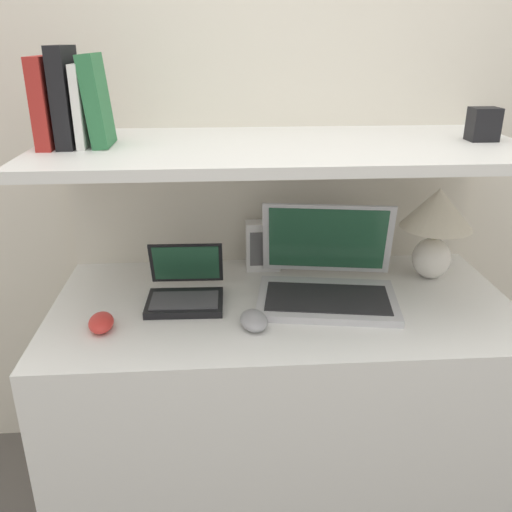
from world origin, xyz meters
TOP-DOWN VIEW (x-y plane):
  - wall_back at (0.00, 0.71)m, footprint 6.00×0.05m
  - desk at (0.00, 0.32)m, footprint 1.30×0.65m
  - back_riser at (0.00, 0.67)m, footprint 1.30×0.04m
  - shelf at (0.00, 0.40)m, footprint 1.30×0.58m
  - table_lamp at (0.48, 0.46)m, footprint 0.21×0.21m
  - laptop_large at (0.13, 0.36)m, footprint 0.44×0.38m
  - laptop_small at (-0.28, 0.35)m, footprint 0.22×0.22m
  - computer_mouse at (-0.09, 0.19)m, footprint 0.08×0.12m
  - second_mouse at (-0.49, 0.20)m, footprint 0.08×0.11m
  - router_box at (-0.04, 0.57)m, footprint 0.11×0.06m
  - book_red at (-0.60, 0.40)m, footprint 0.04×0.17m
  - book_black at (-0.55, 0.40)m, footprint 0.04×0.16m
  - book_white at (-0.51, 0.40)m, footprint 0.02×0.15m
  - book_green at (-0.48, 0.40)m, footprint 0.06×0.14m
  - shelf_gadget at (0.55, 0.40)m, footprint 0.08×0.06m

SIDE VIEW (x-z plane):
  - desk at x=0.00m, z-range 0.00..0.71m
  - back_riser at x=0.00m, z-range 0.00..1.12m
  - computer_mouse at x=-0.09m, z-range 0.71..0.75m
  - second_mouse at x=-0.49m, z-range 0.71..0.75m
  - laptop_small at x=-0.28m, z-range 0.67..0.82m
  - laptop_large at x=0.13m, z-range 0.64..0.89m
  - router_box at x=-0.04m, z-range 0.71..0.87m
  - table_lamp at x=0.48m, z-range 0.75..1.04m
  - shelf at x=0.00m, z-range 1.12..1.15m
  - shelf_gadget at x=0.55m, z-range 1.15..1.24m
  - wall_back at x=0.00m, z-range 0.00..2.40m
  - book_white at x=-0.51m, z-range 1.15..1.35m
  - book_red at x=-0.60m, z-range 1.15..1.37m
  - book_green at x=-0.48m, z-range 1.15..1.38m
  - book_black at x=-0.55m, z-range 1.15..1.39m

